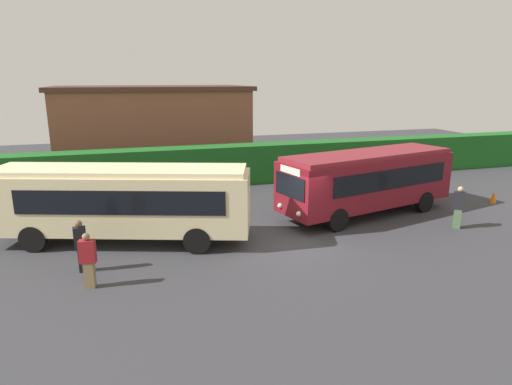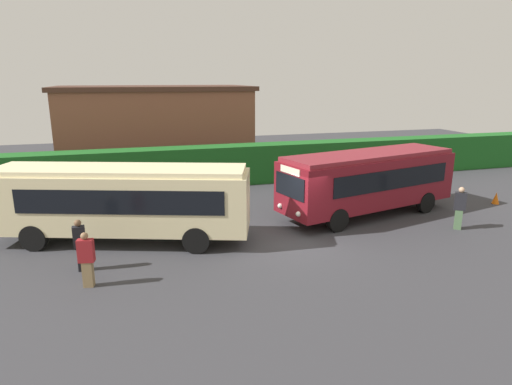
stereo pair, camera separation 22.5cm
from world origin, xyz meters
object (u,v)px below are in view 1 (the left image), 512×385
at_px(person_right, 88,259).
at_px(traffic_cone, 493,197).
at_px(bus_maroon, 367,179).
at_px(bus_cream, 121,200).
at_px(person_far, 459,206).
at_px(person_center, 81,245).
at_px(person_left, 52,205).

relative_size(person_right, traffic_cone, 2.94).
xyz_separation_m(bus_maroon, traffic_cone, (7.35, -0.23, -1.42)).
height_order(bus_cream, person_far, bus_cream).
bearing_deg(person_right, person_far, -73.29).
relative_size(person_center, person_right, 1.01).
bearing_deg(bus_maroon, person_center, -0.52).
distance_m(person_right, traffic_cone, 19.77).
xyz_separation_m(bus_cream, person_center, (-1.36, -2.39, -0.79)).
xyz_separation_m(bus_cream, person_right, (-1.06, -3.70, -0.81)).
distance_m(bus_maroon, person_left, 14.15).
distance_m(bus_cream, person_right, 3.93).
height_order(bus_maroon, person_left, bus_maroon).
relative_size(bus_cream, traffic_cone, 16.72).
relative_size(person_left, traffic_cone, 2.85).
relative_size(bus_cream, person_center, 5.63).
relative_size(bus_cream, bus_maroon, 1.11).
relative_size(bus_maroon, person_right, 5.15).
distance_m(bus_maroon, traffic_cone, 7.49).
xyz_separation_m(bus_maroon, person_far, (2.71, -2.92, -0.75)).
distance_m(person_left, traffic_cone, 21.43).
distance_m(person_left, person_center, 5.71).
relative_size(bus_cream, person_right, 5.69).
distance_m(bus_cream, bus_maroon, 10.97).
distance_m(bus_maroon, person_center, 12.66).
distance_m(bus_cream, traffic_cone, 18.37).
xyz_separation_m(person_center, person_far, (15.03, -0.09, 0.03)).
distance_m(bus_cream, person_left, 4.34).
bearing_deg(traffic_cone, person_center, -172.48).
relative_size(bus_maroon, person_center, 5.09).
bearing_deg(person_left, bus_cream, -87.86).
bearing_deg(bus_maroon, person_far, 119.44).
relative_size(person_left, person_center, 0.96).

